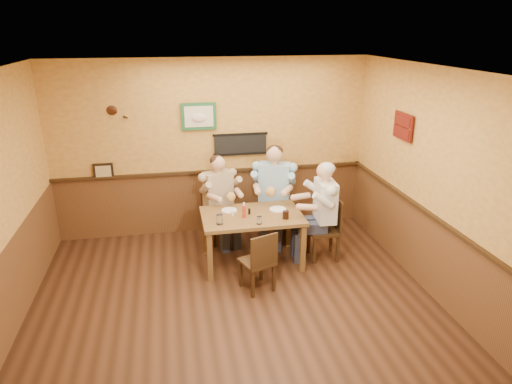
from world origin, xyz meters
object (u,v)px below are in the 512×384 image
(pepper_shaker, at_px, (249,211))
(diner_tan_shirt, at_px, (218,204))
(chair_back_right, at_px, (274,210))
(chair_near_side, at_px, (257,260))
(salt_shaker, at_px, (233,213))
(chair_back_left, at_px, (219,215))
(chair_right_end, at_px, (324,229))
(cola_tumbler, at_px, (286,215))
(hot_sauce_bottle, at_px, (244,211))
(diner_white_elder, at_px, (324,216))
(water_glass_left, at_px, (220,219))
(dining_table, at_px, (252,221))
(diner_blue_polo, at_px, (274,198))
(water_glass_mid, at_px, (259,220))

(pepper_shaker, bearing_deg, diner_tan_shirt, 113.95)
(chair_back_right, bearing_deg, chair_near_side, -91.67)
(chair_back_right, distance_m, salt_shaker, 1.07)
(chair_back_left, height_order, chair_right_end, chair_right_end)
(diner_tan_shirt, height_order, cola_tumbler, diner_tan_shirt)
(chair_right_end, xyz_separation_m, hot_sauce_bottle, (-1.18, -0.03, 0.39))
(diner_white_elder, xyz_separation_m, water_glass_left, (-1.53, -0.18, 0.16))
(dining_table, xyz_separation_m, diner_blue_polo, (0.49, 0.71, 0.04))
(cola_tumbler, distance_m, hot_sauce_bottle, 0.57)
(diner_white_elder, xyz_separation_m, water_glass_mid, (-1.02, -0.28, 0.15))
(dining_table, height_order, chair_back_left, chair_back_left)
(chair_back_left, distance_m, water_glass_mid, 1.26)
(dining_table, distance_m, diner_tan_shirt, 0.89)
(chair_right_end, bearing_deg, diner_blue_polo, -139.47)
(chair_back_right, distance_m, diner_tan_shirt, 0.88)
(diner_tan_shirt, xyz_separation_m, salt_shaker, (0.11, -0.79, 0.16))
(dining_table, distance_m, diner_white_elder, 1.05)
(water_glass_mid, bearing_deg, salt_shaker, 131.84)
(water_glass_left, distance_m, hot_sauce_bottle, 0.39)
(chair_right_end, bearing_deg, diner_white_elder, 180.00)
(water_glass_mid, height_order, hot_sauce_bottle, hot_sauce_bottle)
(diner_white_elder, height_order, water_glass_mid, diner_white_elder)
(chair_back_left, bearing_deg, salt_shaker, -101.55)
(chair_back_right, xyz_separation_m, diner_tan_shirt, (-0.87, 0.09, 0.15))
(chair_near_side, bearing_deg, cola_tumbler, -155.76)
(water_glass_left, xyz_separation_m, cola_tumbler, (0.91, 0.00, -0.01))
(diner_white_elder, relative_size, hot_sauce_bottle, 6.68)
(salt_shaker, bearing_deg, diner_blue_polo, 42.72)
(cola_tumbler, xyz_separation_m, pepper_shaker, (-0.46, 0.25, -0.01))
(salt_shaker, relative_size, pepper_shaker, 0.94)
(chair_back_right, bearing_deg, chair_back_left, -166.44)
(cola_tumbler, bearing_deg, chair_back_right, 86.43)
(hot_sauce_bottle, bearing_deg, chair_back_left, 106.23)
(chair_back_right, height_order, cola_tumbler, chair_back_right)
(chair_back_left, xyz_separation_m, diner_white_elder, (1.43, -0.85, 0.21))
(diner_white_elder, bearing_deg, chair_near_side, -55.75)
(chair_back_left, height_order, diner_blue_polo, diner_blue_polo)
(chair_right_end, height_order, diner_tan_shirt, diner_tan_shirt)
(salt_shaker, bearing_deg, chair_back_right, 42.72)
(diner_tan_shirt, xyz_separation_m, water_glass_left, (-0.10, -1.04, 0.18))
(water_glass_mid, bearing_deg, chair_right_end, 15.65)
(diner_tan_shirt, bearing_deg, chair_near_side, -97.64)
(chair_right_end, height_order, diner_white_elder, diner_white_elder)
(chair_back_left, distance_m, diner_blue_polo, 0.91)
(diner_blue_polo, relative_size, water_glass_left, 10.32)
(chair_right_end, relative_size, hot_sauce_bottle, 4.67)
(cola_tumbler, bearing_deg, diner_tan_shirt, 128.08)
(chair_back_left, bearing_deg, cola_tumbler, -71.35)
(chair_near_side, xyz_separation_m, diner_blue_polo, (0.55, 1.42, 0.28))
(water_glass_left, xyz_separation_m, water_glass_mid, (0.52, -0.10, -0.01))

